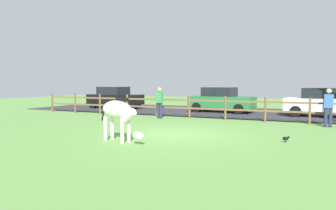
{
  "coord_description": "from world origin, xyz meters",
  "views": [
    {
      "loc": [
        4.5,
        -10.35,
        1.85
      ],
      "look_at": [
        -0.89,
        1.31,
        0.96
      ],
      "focal_mm": 33.32,
      "sensor_mm": 36.0,
      "label": 1
    }
  ],
  "objects": [
    {
      "name": "visitor_right_of_tree",
      "position": [
        -2.79,
        4.35,
        0.91
      ],
      "size": [
        0.4,
        0.31,
        1.64
      ],
      "color": "#232847",
      "rests_on": "ground_plane"
    },
    {
      "name": "crow_on_grass",
      "position": [
        3.8,
        -0.01,
        0.13
      ],
      "size": [
        0.21,
        0.1,
        0.2
      ],
      "color": "black",
      "rests_on": "ground_plane"
    },
    {
      "name": "parked_car_white",
      "position": [
        5.1,
        8.41,
        0.84
      ],
      "size": [
        4.12,
        2.12,
        1.56
      ],
      "color": "white",
      "rests_on": "parking_asphalt"
    },
    {
      "name": "ground_plane",
      "position": [
        0.0,
        0.0,
        0.0
      ],
      "size": [
        60.0,
        60.0,
        0.0
      ],
      "primitive_type": "plane",
      "color": "#5B8C42"
    },
    {
      "name": "parking_asphalt",
      "position": [
        0.0,
        9.3,
        0.03
      ],
      "size": [
        28.0,
        7.4,
        0.05
      ],
      "primitive_type": "cube",
      "color": "#2D2D33",
      "rests_on": "ground_plane"
    },
    {
      "name": "parked_car_black",
      "position": [
        -8.58,
        8.64,
        0.84
      ],
      "size": [
        4.09,
        2.06,
        1.56
      ],
      "color": "black",
      "rests_on": "parking_asphalt"
    },
    {
      "name": "paddock_fence",
      "position": [
        -0.38,
        5.0,
        0.69
      ],
      "size": [
        21.35,
        0.11,
        1.21
      ],
      "color": "brown",
      "rests_on": "ground_plane"
    },
    {
      "name": "zebra",
      "position": [
        -1.03,
        -2.11,
        0.93
      ],
      "size": [
        1.9,
        0.78,
        1.41
      ],
      "color": "white",
      "rests_on": "ground_plane"
    },
    {
      "name": "visitor_left_of_tree",
      "position": [
        5.16,
        4.37,
        0.91
      ],
      "size": [
        0.37,
        0.24,
        1.64
      ],
      "color": "#232847",
      "rests_on": "ground_plane"
    },
    {
      "name": "parked_car_green",
      "position": [
        -0.69,
        8.86,
        0.84
      ],
      "size": [
        4.13,
        2.15,
        1.56
      ],
      "color": "#236B38",
      "rests_on": "parking_asphalt"
    }
  ]
}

